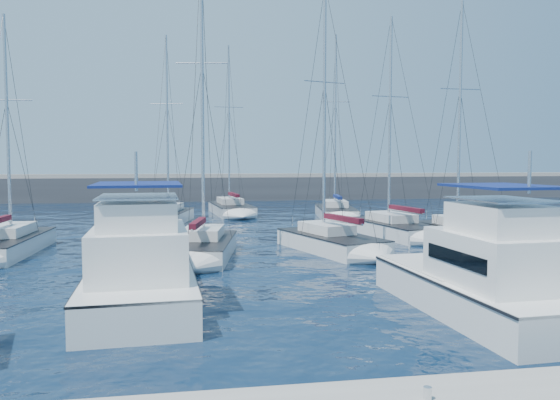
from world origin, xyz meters
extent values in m
plane|color=black|center=(0.00, 0.00, 0.00)|extent=(220.00, 220.00, 0.00)
cube|color=#424244|center=(0.00, 52.00, 1.00)|extent=(160.00, 6.00, 4.00)
cube|color=gray|center=(0.00, 52.00, 3.20)|extent=(160.00, 1.20, 0.50)
cylinder|color=silver|center=(0.00, -11.00, 0.72)|extent=(0.16, 0.16, 0.25)
cube|color=silver|center=(-6.04, -0.33, 0.40)|extent=(4.13, 10.21, 1.60)
cube|color=#262628|center=(-6.04, -0.33, 1.15)|extent=(4.20, 10.21, 0.08)
cube|color=silver|center=(-5.97, -1.55, 2.00)|extent=(3.29, 4.81, 1.60)
cube|color=black|center=(-5.97, -1.55, 2.08)|extent=(3.30, 3.88, 0.45)
cube|color=silver|center=(-5.96, -1.75, 3.25)|extent=(2.61, 3.38, 0.90)
cube|color=navy|center=(-5.96, -1.75, 4.25)|extent=(2.94, 3.86, 0.08)
cube|color=silver|center=(5.00, -3.74, 0.40)|extent=(3.71, 9.10, 1.60)
cube|color=#262628|center=(5.00, -3.74, 1.15)|extent=(3.77, 9.11, 0.08)
cube|color=silver|center=(5.05, -4.83, 2.00)|extent=(2.97, 4.28, 1.60)
cube|color=black|center=(5.05, -4.83, 2.08)|extent=(2.99, 3.46, 0.45)
cube|color=silver|center=(5.06, -5.03, 3.25)|extent=(2.36, 3.01, 0.90)
cube|color=navy|center=(5.06, -5.03, 4.25)|extent=(2.65, 3.44, 0.08)
cube|color=silver|center=(7.93, -2.65, 0.40)|extent=(2.59, 6.02, 1.60)
cube|color=#262628|center=(7.93, -2.65, 1.15)|extent=(2.64, 6.02, 0.08)
cube|color=silver|center=(7.94, -3.38, 2.00)|extent=(2.16, 2.81, 1.60)
cube|color=black|center=(7.94, -3.38, 2.08)|extent=(2.20, 2.25, 0.45)
cube|color=silver|center=(-14.14, 11.17, 0.30)|extent=(3.26, 8.68, 1.30)
cube|color=#262628|center=(-14.14, 11.17, 0.93)|extent=(3.32, 8.68, 0.06)
cube|color=silver|center=(-14.12, 11.70, 1.25)|extent=(2.06, 3.81, 0.55)
cylinder|color=silver|center=(-14.11, 12.02, 7.22)|extent=(0.18, 0.18, 11.55)
cube|color=silver|center=(-3.68, 8.28, 0.30)|extent=(4.23, 7.92, 1.30)
cube|color=#262628|center=(-3.68, 8.28, 0.93)|extent=(4.29, 7.93, 0.06)
cube|color=silver|center=(-3.60, 8.74, 1.25)|extent=(2.48, 3.57, 0.55)
cylinder|color=silver|center=(-3.55, 9.02, 8.70)|extent=(0.18, 0.18, 14.50)
cylinder|color=silver|center=(-3.87, 7.17, 1.80)|extent=(0.75, 3.72, 0.12)
cube|color=#460E1A|center=(-3.89, 7.07, 1.95)|extent=(0.92, 3.39, 0.28)
cube|color=silver|center=(3.50, 9.18, 0.30)|extent=(5.02, 8.10, 1.30)
cube|color=#262628|center=(3.50, 9.18, 0.93)|extent=(5.08, 8.12, 0.06)
cube|color=silver|center=(3.36, 9.63, 1.25)|extent=(2.79, 3.73, 0.55)
cylinder|color=silver|center=(3.27, 9.90, 8.13)|extent=(0.18, 0.18, 13.35)
cylinder|color=silver|center=(3.83, 8.09, 1.80)|extent=(1.24, 3.66, 0.12)
cube|color=#460E1A|center=(3.86, 8.00, 1.95)|extent=(1.35, 3.36, 0.28)
cube|color=silver|center=(9.33, 14.44, 0.30)|extent=(4.44, 8.66, 1.30)
cube|color=#262628|center=(9.33, 14.44, 0.93)|extent=(4.50, 8.67, 0.06)
cube|color=silver|center=(9.24, 14.95, 1.25)|extent=(2.59, 3.90, 0.55)
cylinder|color=silver|center=(9.19, 15.25, 8.08)|extent=(0.18, 0.18, 13.25)
cylinder|color=silver|center=(9.54, 13.22, 1.80)|extent=(0.81, 4.09, 0.12)
cube|color=#460E1A|center=(9.55, 13.12, 1.95)|extent=(0.97, 3.72, 0.28)
cube|color=silver|center=(12.58, 11.15, 0.30)|extent=(3.35, 8.42, 1.30)
cube|color=#262628|center=(12.58, 11.15, 0.93)|extent=(3.41, 8.43, 0.06)
cube|color=silver|center=(12.56, 11.67, 1.25)|extent=(2.10, 3.71, 0.55)
cylinder|color=silver|center=(12.54, 11.98, 8.20)|extent=(0.18, 0.18, 13.50)
cylinder|color=silver|center=(12.63, 9.91, 1.80)|extent=(0.29, 4.15, 0.12)
cube|color=navy|center=(12.63, 9.81, 1.95)|extent=(0.51, 3.75, 0.28)
cube|color=silver|center=(-6.16, 25.06, 0.30)|extent=(4.54, 8.31, 1.30)
cube|color=#262628|center=(-6.16, 25.06, 0.93)|extent=(4.60, 8.33, 0.06)
cube|color=silver|center=(-6.06, 25.54, 1.25)|extent=(2.61, 3.77, 0.55)
cylinder|color=silver|center=(-6.00, 25.83, 8.37)|extent=(0.18, 0.18, 13.84)
cylinder|color=silver|center=(-6.40, 23.90, 1.80)|extent=(0.92, 3.88, 0.12)
cube|color=#460E1A|center=(-6.42, 23.81, 1.95)|extent=(1.07, 3.54, 0.28)
cube|color=silver|center=(-0.34, 31.88, 0.30)|extent=(3.95, 9.66, 1.30)
cube|color=#262628|center=(-0.34, 31.88, 0.93)|extent=(4.01, 9.66, 0.06)
cube|color=silver|center=(-0.40, 32.47, 1.25)|extent=(2.38, 4.28, 0.55)
cylinder|color=silver|center=(-0.43, 32.82, 8.79)|extent=(0.18, 0.18, 14.68)
cylinder|color=silver|center=(-0.21, 30.48, 1.80)|extent=(0.55, 4.70, 0.12)
cube|color=#460E1A|center=(-0.20, 30.38, 1.95)|extent=(0.74, 4.25, 0.28)
cube|color=silver|center=(8.65, 26.92, 0.30)|extent=(4.12, 8.39, 1.30)
cube|color=#262628|center=(8.65, 26.92, 0.93)|extent=(4.18, 8.39, 0.06)
cube|color=silver|center=(8.72, 27.42, 1.25)|extent=(2.43, 3.76, 0.55)
cylinder|color=silver|center=(8.76, 27.72, 8.89)|extent=(0.18, 0.18, 14.88)
cylinder|color=silver|center=(8.48, 25.73, 1.80)|extent=(0.69, 4.00, 0.12)
cube|color=navy|center=(8.46, 25.63, 1.95)|extent=(0.86, 3.63, 0.28)
camera|label=1|loc=(-4.30, -20.20, 4.99)|focal=35.00mm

